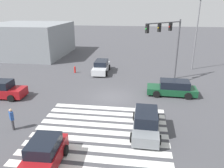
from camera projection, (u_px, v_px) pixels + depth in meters
ground_plane at (112, 97)px, 20.98m from camera, size 149.71×149.71×0.00m
crosswalk_markings at (100, 132)px, 15.26m from camera, size 9.39×8.20×0.01m
traffic_signal_mast at (168, 37)px, 23.64m from camera, size 3.98×3.98×6.88m
car_0 at (173, 88)px, 21.32m from camera, size 4.77×2.15×1.50m
car_1 at (146, 122)px, 15.10m from camera, size 2.02×4.70×1.63m
car_2 at (1, 89)px, 20.74m from camera, size 4.47×2.05×1.68m
car_3 at (101, 67)px, 28.52m from camera, size 2.10×4.80×1.56m
car_4 at (43, 157)px, 11.65m from camera, size 2.04×4.21×1.59m
corner_building at (29, 39)px, 37.98m from camera, size 12.55×12.55×5.39m
pedestrian at (12, 118)px, 15.27m from camera, size 0.41×0.41×1.64m
street_light_pole_a at (197, 29)px, 28.28m from camera, size 0.80×0.36×9.24m
fire_hydrant at (75, 70)px, 28.44m from camera, size 0.22×0.22×0.86m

